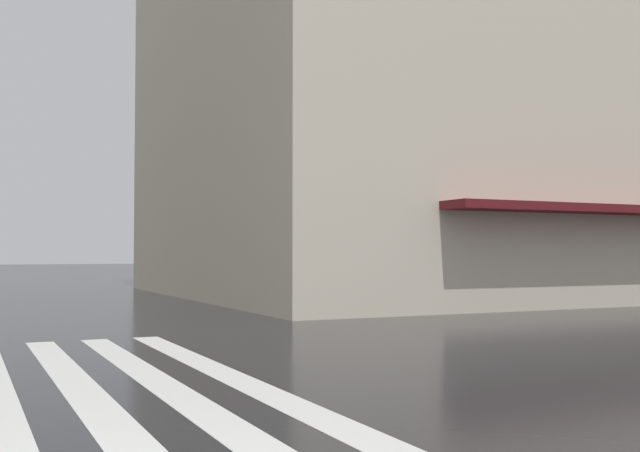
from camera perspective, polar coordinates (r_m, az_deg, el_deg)
The scene contains 2 objects.
zebra_crossing at distance 9.10m, azimuth -16.63°, elevation -12.73°, with size 13.00×4.50×0.01m.
haussmann_block_corner at distance 36.40m, azimuth 13.85°, elevation 15.09°, with size 20.31×29.24×25.26m.
Camera 1 is at (-4.83, 0.74, 1.71)m, focal length 42.51 mm.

